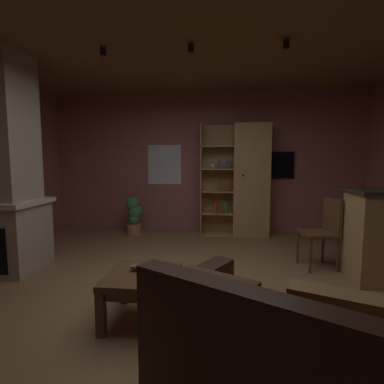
# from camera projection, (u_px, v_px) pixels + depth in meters

# --- Properties ---
(floor) EXTENTS (6.01, 5.81, 0.02)m
(floor) POSITION_uv_depth(u_px,v_px,m) (188.00, 296.00, 3.15)
(floor) COLOR olive
(floor) RESTS_ON ground
(wall_back) EXTENTS (6.13, 0.06, 2.72)m
(wall_back) POSITION_uv_depth(u_px,v_px,m) (205.00, 163.00, 5.91)
(wall_back) COLOR #9E5B56
(wall_back) RESTS_ON ground
(ceiling) EXTENTS (6.01, 5.81, 0.02)m
(ceiling) POSITION_uv_depth(u_px,v_px,m) (188.00, 21.00, 2.86)
(ceiling) COLOR brown
(window_pane_back) EXTENTS (0.66, 0.01, 0.77)m
(window_pane_back) POSITION_uv_depth(u_px,v_px,m) (164.00, 165.00, 5.96)
(window_pane_back) COLOR white
(bookshelf_cabinet) EXTENTS (1.26, 0.41, 2.08)m
(bookshelf_cabinet) POSITION_uv_depth(u_px,v_px,m) (246.00, 181.00, 5.59)
(bookshelf_cabinet) COLOR tan
(bookshelf_cabinet) RESTS_ON ground
(leather_couch) EXTENTS (1.77, 1.51, 0.84)m
(leather_couch) POSITION_uv_depth(u_px,v_px,m) (294.00, 372.00, 1.56)
(leather_couch) COLOR #382116
(leather_couch) RESTS_ON ground
(coffee_table) EXTENTS (0.61, 0.66, 0.43)m
(coffee_table) POSITION_uv_depth(u_px,v_px,m) (143.00, 283.00, 2.64)
(coffee_table) COLOR brown
(coffee_table) RESTS_ON ground
(table_book_0) EXTENTS (0.13, 0.10, 0.03)m
(table_book_0) POSITION_uv_depth(u_px,v_px,m) (149.00, 271.00, 2.66)
(table_book_0) COLOR gold
(table_book_0) RESTS_ON coffee_table
(table_book_1) EXTENTS (0.12, 0.10, 0.02)m
(table_book_1) POSITION_uv_depth(u_px,v_px,m) (137.00, 266.00, 2.69)
(table_book_1) COLOR brown
(table_book_1) RESTS_ON coffee_table
(dining_chair) EXTENTS (0.49, 0.49, 0.92)m
(dining_chair) POSITION_uv_depth(u_px,v_px,m) (324.00, 228.00, 3.92)
(dining_chair) COLOR brown
(dining_chair) RESTS_ON ground
(potted_floor_plant) EXTENTS (0.32, 0.31, 0.73)m
(potted_floor_plant) POSITION_uv_depth(u_px,v_px,m) (134.00, 214.00, 5.70)
(potted_floor_plant) COLOR #B77051
(potted_floor_plant) RESTS_ON ground
(wall_mounted_tv) EXTENTS (0.89, 0.06, 0.50)m
(wall_mounted_tv) POSITION_uv_depth(u_px,v_px,m) (270.00, 165.00, 5.72)
(wall_mounted_tv) COLOR black
(track_light_spot_0) EXTENTS (0.07, 0.07, 0.09)m
(track_light_spot_0) POSITION_uv_depth(u_px,v_px,m) (11.00, 54.00, 3.52)
(track_light_spot_0) COLOR black
(track_light_spot_1) EXTENTS (0.07, 0.07, 0.09)m
(track_light_spot_1) POSITION_uv_depth(u_px,v_px,m) (103.00, 52.00, 3.45)
(track_light_spot_1) COLOR black
(track_light_spot_2) EXTENTS (0.07, 0.07, 0.09)m
(track_light_spot_2) POSITION_uv_depth(u_px,v_px,m) (191.00, 48.00, 3.34)
(track_light_spot_2) COLOR black
(track_light_spot_3) EXTENTS (0.07, 0.07, 0.09)m
(track_light_spot_3) POSITION_uv_depth(u_px,v_px,m) (286.00, 44.00, 3.22)
(track_light_spot_3) COLOR black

